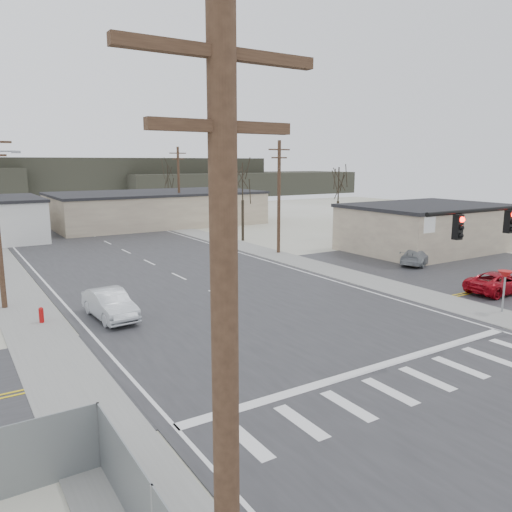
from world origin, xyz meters
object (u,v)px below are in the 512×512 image
Objects in this scene: fire_hydrant at (41,315)px; sedan_crossing at (110,304)px; car_far_b at (77,220)px; car_parked_silver at (418,256)px; car_far_a at (70,219)px; car_parked_red at (500,283)px; car_parked_dark_b at (454,249)px.

sedan_crossing is at bearing -19.23° from fire_hydrant.
fire_hydrant is at bearing -115.83° from car_far_b.
car_parked_silver is at bearing -77.60° from car_far_b.
car_far_a is 1.07m from car_far_b.
car_parked_silver is (17.28, -40.57, -0.05)m from car_far_b.
car_far_a is 1.32× the size of car_far_b.
car_far_a is at bearing 122.95° from car_far_b.
fire_hydrant is 0.18× the size of car_parked_red.
fire_hydrant is 0.16× the size of car_far_a.
sedan_crossing is 23.57m from car_parked_red.
car_far_b is (0.73, -0.77, -0.09)m from car_far_a.
sedan_crossing is at bearing 96.83° from car_far_a.
car_parked_dark_b is 5.65m from car_parked_silver.
car_parked_silver is (25.01, 0.87, -0.12)m from sedan_crossing.
fire_hydrant is 3.41m from sedan_crossing.
sedan_crossing is at bearing 73.56° from car_parked_red.
sedan_crossing is at bearing 69.38° from car_parked_silver.
car_far_a is 1.38× the size of car_parked_dark_b.
car_parked_red is (14.48, -49.33, -0.04)m from car_far_b.
car_far_b is 44.10m from car_parked_silver.
fire_hydrant is at bearing 92.31° from car_far_a.
car_parked_silver is (-5.60, -0.78, 0.01)m from car_parked_dark_b.
car_far_a is at bearing 19.99° from car_parked_red.
car_parked_silver is (2.80, 8.76, -0.01)m from car_parked_red.
car_parked_red is at bearing 123.13° from car_far_a.
car_parked_red reaches higher than fire_hydrant.
car_parked_red is (22.21, -7.88, -0.11)m from sedan_crossing.
car_parked_dark_b is (8.40, 9.54, -0.03)m from car_parked_red.
car_far_b is at bearing 48.95° from car_parked_dark_b.
fire_hydrant is 0.23× the size of car_parked_dark_b.
fire_hydrant is 0.19× the size of sedan_crossing.
car_parked_silver reaches higher than fire_hydrant.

